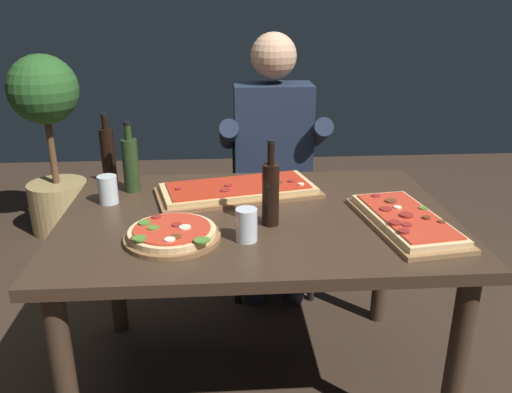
# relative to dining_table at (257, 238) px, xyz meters

# --- Properties ---
(ground_plane) EXTENTS (6.40, 6.40, 0.00)m
(ground_plane) POSITION_rel_dining_table_xyz_m (0.00, 0.00, -0.64)
(ground_plane) COLOR #38281E
(dining_table) EXTENTS (1.40, 0.96, 0.74)m
(dining_table) POSITION_rel_dining_table_xyz_m (0.00, 0.00, 0.00)
(dining_table) COLOR #3D2B1E
(dining_table) RESTS_ON ground_plane
(pizza_rectangular_front) EXTENTS (0.68, 0.41, 0.05)m
(pizza_rectangular_front) POSITION_rel_dining_table_xyz_m (-0.06, 0.21, 0.11)
(pizza_rectangular_front) COLOR brown
(pizza_rectangular_front) RESTS_ON dining_table
(pizza_rectangular_left) EXTENTS (0.31, 0.53, 0.05)m
(pizza_rectangular_left) POSITION_rel_dining_table_xyz_m (0.50, -0.14, 0.12)
(pizza_rectangular_left) COLOR olive
(pizza_rectangular_left) RESTS_ON dining_table
(pizza_round_far) EXTENTS (0.31, 0.31, 0.05)m
(pizza_round_far) POSITION_rel_dining_table_xyz_m (-0.29, -0.19, 0.12)
(pizza_round_far) COLOR brown
(pizza_round_far) RESTS_ON dining_table
(wine_bottle_dark) EXTENTS (0.06, 0.06, 0.30)m
(wine_bottle_dark) POSITION_rel_dining_table_xyz_m (0.04, -0.09, 0.21)
(wine_bottle_dark) COLOR black
(wine_bottle_dark) RESTS_ON dining_table
(oil_bottle_amber) EXTENTS (0.06, 0.06, 0.29)m
(oil_bottle_amber) POSITION_rel_dining_table_xyz_m (-0.60, 0.41, 0.22)
(oil_bottle_amber) COLOR black
(oil_bottle_amber) RESTS_ON dining_table
(vinegar_bottle_green) EXTENTS (0.06, 0.06, 0.28)m
(vinegar_bottle_green) POSITION_rel_dining_table_xyz_m (-0.49, 0.28, 0.21)
(vinegar_bottle_green) COLOR #233819
(vinegar_bottle_green) RESTS_ON dining_table
(tumbler_near_camera) EXTENTS (0.07, 0.07, 0.11)m
(tumbler_near_camera) POSITION_rel_dining_table_xyz_m (-0.56, 0.15, 0.14)
(tumbler_near_camera) COLOR silver
(tumbler_near_camera) RESTS_ON dining_table
(tumbler_far_side) EXTENTS (0.07, 0.07, 0.11)m
(tumbler_far_side) POSITION_rel_dining_table_xyz_m (-0.05, -0.21, 0.15)
(tumbler_far_side) COLOR silver
(tumbler_far_side) RESTS_ON dining_table
(diner_chair) EXTENTS (0.44, 0.44, 0.87)m
(diner_chair) POSITION_rel_dining_table_xyz_m (0.13, 0.86, -0.16)
(diner_chair) COLOR black
(diner_chair) RESTS_ON ground_plane
(seated_diner) EXTENTS (0.53, 0.41, 1.33)m
(seated_diner) POSITION_rel_dining_table_xyz_m (0.13, 0.74, 0.10)
(seated_diner) COLOR #23232D
(seated_diner) RESTS_ON ground_plane
(potted_plant_corner) EXTENTS (0.43, 0.43, 1.17)m
(potted_plant_corner) POSITION_rel_dining_table_xyz_m (-1.22, 1.59, 0.01)
(potted_plant_corner) COLOR tan
(potted_plant_corner) RESTS_ON ground_plane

